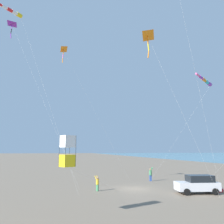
{
  "coord_description": "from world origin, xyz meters",
  "views": [
    {
      "loc": [
        -9.52,
        -26.57,
        4.45
      ],
      "look_at": [
        -4.25,
        -5.84,
        7.93
      ],
      "focal_mm": 37.41,
      "sensor_mm": 36.0,
      "label": 1
    }
  ],
  "objects_px": {
    "kite_delta_checkered_midright": "(12,24)",
    "kite_box_green_low_center": "(68,151)",
    "cooler_box": "(219,190)",
    "person_child_green_jacket": "(97,183)",
    "kite_windsock_white_trailing": "(11,11)",
    "parked_car": "(198,184)",
    "kite_delta_yellow_midlevel": "(147,37)",
    "person_adult_flyer": "(151,173)",
    "kite_windsock_black_fish_shape": "(206,81)",
    "kite_delta_rainbow_low_near": "(64,50)"
  },
  "relations": [
    {
      "from": "kite_delta_checkered_midright",
      "to": "kite_box_green_low_center",
      "type": "height_order",
      "value": "kite_delta_checkered_midright"
    },
    {
      "from": "cooler_box",
      "to": "person_child_green_jacket",
      "type": "distance_m",
      "value": 13.17
    },
    {
      "from": "kite_windsock_white_trailing",
      "to": "person_child_green_jacket",
      "type": "bearing_deg",
      "value": 21.28
    },
    {
      "from": "kite_windsock_white_trailing",
      "to": "parked_car",
      "type": "bearing_deg",
      "value": -1.2
    },
    {
      "from": "person_child_green_jacket",
      "to": "kite_box_green_low_center",
      "type": "bearing_deg",
      "value": -112.6
    },
    {
      "from": "person_child_green_jacket",
      "to": "kite_delta_yellow_midlevel",
      "type": "height_order",
      "value": "kite_delta_yellow_midlevel"
    },
    {
      "from": "person_adult_flyer",
      "to": "person_child_green_jacket",
      "type": "xyz_separation_m",
      "value": [
        -9.04,
        -6.24,
        -0.18
      ]
    },
    {
      "from": "person_adult_flyer",
      "to": "kite_box_green_low_center",
      "type": "bearing_deg",
      "value": -129.59
    },
    {
      "from": "parked_car",
      "to": "kite_delta_yellow_midlevel",
      "type": "bearing_deg",
      "value": -149.71
    },
    {
      "from": "kite_delta_checkered_midright",
      "to": "kite_windsock_white_trailing",
      "type": "height_order",
      "value": "kite_delta_checkered_midright"
    },
    {
      "from": "kite_delta_checkered_midright",
      "to": "kite_box_green_low_center",
      "type": "bearing_deg",
      "value": -63.46
    },
    {
      "from": "person_child_green_jacket",
      "to": "kite_delta_checkered_midright",
      "type": "relative_size",
      "value": 0.08
    },
    {
      "from": "kite_windsock_white_trailing",
      "to": "kite_windsock_black_fish_shape",
      "type": "xyz_separation_m",
      "value": [
        21.36,
        0.1,
        -5.46
      ]
    },
    {
      "from": "kite_delta_yellow_midlevel",
      "to": "kite_delta_rainbow_low_near",
      "type": "distance_m",
      "value": 11.75
    },
    {
      "from": "cooler_box",
      "to": "kite_box_green_low_center",
      "type": "bearing_deg",
      "value": -161.12
    },
    {
      "from": "parked_car",
      "to": "kite_delta_checkered_midright",
      "type": "xyz_separation_m",
      "value": [
        -20.42,
        7.94,
        19.4
      ]
    },
    {
      "from": "kite_delta_checkered_midright",
      "to": "kite_delta_yellow_midlevel",
      "type": "xyz_separation_m",
      "value": [
        13.47,
        -12.0,
        -5.92
      ]
    },
    {
      "from": "kite_windsock_black_fish_shape",
      "to": "kite_delta_yellow_midlevel",
      "type": "bearing_deg",
      "value": -153.43
    },
    {
      "from": "kite_delta_checkered_midright",
      "to": "kite_delta_rainbow_low_near",
      "type": "relative_size",
      "value": 1.23
    },
    {
      "from": "cooler_box",
      "to": "kite_delta_yellow_midlevel",
      "type": "distance_m",
      "value": 17.76
    },
    {
      "from": "person_adult_flyer",
      "to": "kite_box_green_low_center",
      "type": "distance_m",
      "value": 20.63
    },
    {
      "from": "cooler_box",
      "to": "kite_delta_yellow_midlevel",
      "type": "relative_size",
      "value": 0.04
    },
    {
      "from": "parked_car",
      "to": "kite_windsock_black_fish_shape",
      "type": "xyz_separation_m",
      "value": [
        2.18,
        0.51,
        11.35
      ]
    },
    {
      "from": "cooler_box",
      "to": "person_child_green_jacket",
      "type": "xyz_separation_m",
      "value": [
        -12.59,
        3.8,
        0.68
      ]
    },
    {
      "from": "kite_delta_rainbow_low_near",
      "to": "kite_windsock_white_trailing",
      "type": "distance_m",
      "value": 7.25
    },
    {
      "from": "kite_windsock_white_trailing",
      "to": "cooler_box",
      "type": "bearing_deg",
      "value": -0.41
    },
    {
      "from": "person_adult_flyer",
      "to": "kite_delta_rainbow_low_near",
      "type": "bearing_deg",
      "value": -158.82
    },
    {
      "from": "kite_windsock_black_fish_shape",
      "to": "cooler_box",
      "type": "bearing_deg",
      "value": -23.59
    },
    {
      "from": "parked_car",
      "to": "kite_delta_rainbow_low_near",
      "type": "height_order",
      "value": "kite_delta_rainbow_low_near"
    },
    {
      "from": "parked_car",
      "to": "kite_windsock_white_trailing",
      "type": "distance_m",
      "value": 25.51
    },
    {
      "from": "cooler_box",
      "to": "kite_delta_checkered_midright",
      "type": "xyz_separation_m",
      "value": [
        -23.19,
        7.69,
        20.14
      ]
    },
    {
      "from": "kite_delta_yellow_midlevel",
      "to": "kite_box_green_low_center",
      "type": "bearing_deg",
      "value": -168.81
    },
    {
      "from": "kite_box_green_low_center",
      "to": "kite_delta_rainbow_low_near",
      "type": "bearing_deg",
      "value": 90.9
    },
    {
      "from": "kite_delta_checkered_midright",
      "to": "cooler_box",
      "type": "bearing_deg",
      "value": -18.34
    },
    {
      "from": "person_adult_flyer",
      "to": "kite_delta_yellow_midlevel",
      "type": "distance_m",
      "value": 20.56
    },
    {
      "from": "kite_delta_rainbow_low_near",
      "to": "kite_box_green_low_center",
      "type": "bearing_deg",
      "value": -89.1
    },
    {
      "from": "person_adult_flyer",
      "to": "parked_car",
      "type": "bearing_deg",
      "value": -85.65
    },
    {
      "from": "cooler_box",
      "to": "kite_windsock_white_trailing",
      "type": "distance_m",
      "value": 28.11
    },
    {
      "from": "person_child_green_jacket",
      "to": "parked_car",
      "type": "bearing_deg",
      "value": -22.41
    },
    {
      "from": "kite_delta_rainbow_low_near",
      "to": "kite_delta_checkered_midright",
      "type": "bearing_deg",
      "value": 157.12
    },
    {
      "from": "parked_car",
      "to": "person_adult_flyer",
      "type": "height_order",
      "value": "person_adult_flyer"
    },
    {
      "from": "kite_delta_yellow_midlevel",
      "to": "kite_windsock_black_fish_shape",
      "type": "bearing_deg",
      "value": 26.57
    },
    {
      "from": "kite_windsock_black_fish_shape",
      "to": "kite_delta_checkered_midright",
      "type": "bearing_deg",
      "value": 161.8
    },
    {
      "from": "person_child_green_jacket",
      "to": "kite_delta_yellow_midlevel",
      "type": "bearing_deg",
      "value": -70.51
    },
    {
      "from": "kite_delta_yellow_midlevel",
      "to": "kite_windsock_black_fish_shape",
      "type": "xyz_separation_m",
      "value": [
        9.13,
        4.57,
        -2.13
      ]
    },
    {
      "from": "kite_delta_checkered_midright",
      "to": "kite_windsock_white_trailing",
      "type": "relative_size",
      "value": 1.14
    },
    {
      "from": "parked_car",
      "to": "person_child_green_jacket",
      "type": "distance_m",
      "value": 10.62
    },
    {
      "from": "kite_delta_yellow_midlevel",
      "to": "person_adult_flyer",
      "type": "bearing_deg",
      "value": 66.73
    },
    {
      "from": "person_adult_flyer",
      "to": "kite_windsock_black_fish_shape",
      "type": "bearing_deg",
      "value": -73.16
    },
    {
      "from": "person_adult_flyer",
      "to": "person_child_green_jacket",
      "type": "distance_m",
      "value": 10.98
    }
  ]
}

